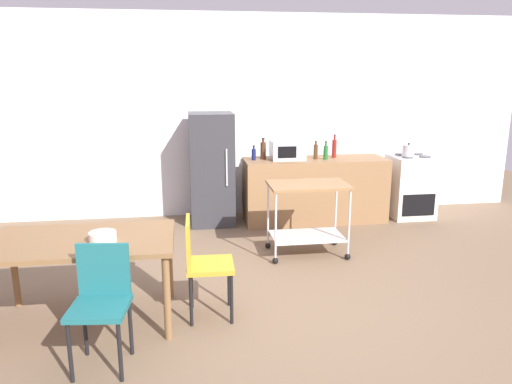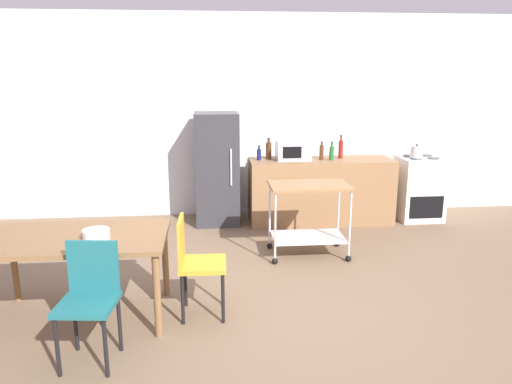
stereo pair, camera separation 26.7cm
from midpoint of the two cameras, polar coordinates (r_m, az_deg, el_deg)
The scene contains 17 objects.
ground_plane at distance 4.64m, azimuth 2.39°, elevation -13.17°, with size 12.00×12.00×0.00m, color brown.
back_wall at distance 7.33m, azimuth -2.18°, elevation 8.70°, with size 8.40×0.12×2.90m, color white.
kitchen_counter at distance 7.06m, azimuth 5.70°, elevation 0.22°, with size 2.00×0.64×0.90m, color olive.
dining_table at distance 4.42m, azimuth -21.02°, elevation -6.05°, with size 1.50×0.90×0.75m.
chair_mustard at distance 4.32m, azimuth -7.98°, elevation -7.83°, with size 0.41×0.41×0.89m.
chair_teal at distance 3.83m, azimuth -19.39°, elevation -11.46°, with size 0.44×0.44×0.89m.
stove_oven at distance 7.56m, azimuth 16.40°, elevation 0.63°, with size 0.60×0.61×0.92m.
refrigerator at distance 6.89m, azimuth -6.24°, elevation 2.63°, with size 0.60×0.63×1.55m.
kitchen_cart at distance 5.72m, azimuth 4.64°, elevation -1.74°, with size 0.91×0.57×0.85m.
bottle_wine at distance 6.83m, azimuth -1.38°, elevation 4.39°, with size 0.06×0.06×0.20m.
bottle_vinegar at distance 6.90m, azimuth -0.28°, elevation 4.84°, with size 0.08×0.08×0.30m.
microwave at distance 6.88m, azimuth 2.53°, elevation 4.84°, with size 0.46×0.35×0.26m.
bottle_soda at distance 6.93m, azimuth 5.80°, elevation 4.67°, with size 0.06×0.06×0.25m.
bottle_olive_oil at distance 6.93m, azimuth 6.94°, elevation 4.59°, with size 0.06×0.06×0.26m.
bottle_sparkling_water at distance 7.09m, azimuth 7.94°, elevation 5.03°, with size 0.06×0.06×0.33m.
fruit_bowl at distance 4.25m, azimuth -19.00°, elevation -4.94°, with size 0.22×0.22×0.08m, color white.
kettle at distance 7.32m, azimuth 16.16°, elevation 4.61°, with size 0.24×0.17×0.19m.
Camera 1 is at (-0.92, -4.04, 2.10)m, focal length 34.70 mm.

